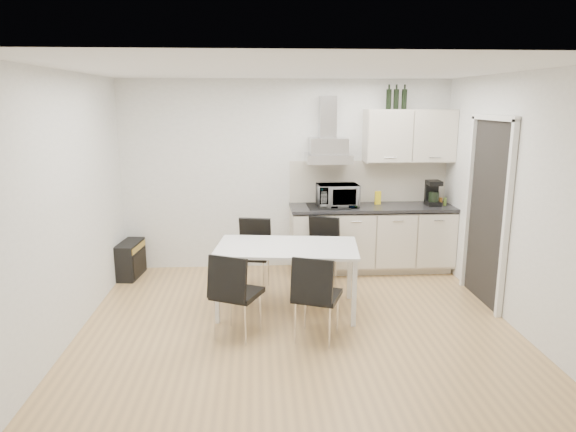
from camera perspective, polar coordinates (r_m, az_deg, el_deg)
name	(u,v)px	position (r m, az deg, el deg)	size (l,w,h in m)	color
ground	(297,324)	(5.55, 1.03, -11.91)	(4.50, 4.50, 0.00)	tan
wall_back	(286,176)	(7.12, -0.21, 4.52)	(4.50, 0.10, 2.60)	white
wall_front	(323,267)	(3.22, 3.95, -5.64)	(4.50, 0.10, 2.60)	white
wall_left	(69,207)	(5.45, -23.20, 0.96)	(0.10, 4.00, 2.60)	white
wall_right	(515,201)	(5.78, 23.92, 1.51)	(0.10, 4.00, 2.60)	white
ceiling	(298,70)	(5.06, 1.15, 15.96)	(4.50, 4.50, 0.00)	white
doorway	(486,213)	(6.29, 21.14, 0.26)	(0.08, 1.04, 2.10)	white
kitchenette	(374,212)	(7.11, 9.54, 0.49)	(2.22, 0.64, 2.52)	beige
dining_table	(287,252)	(5.67, -0.12, -4.04)	(1.63, 1.06, 0.75)	white
chair_far_left	(252,256)	(6.36, -3.99, -4.46)	(0.44, 0.50, 0.88)	black
chair_far_right	(319,254)	(6.44, 3.47, -4.22)	(0.44, 0.50, 0.88)	black
chair_near_left	(237,294)	(5.16, -5.66, -8.66)	(0.44, 0.50, 0.88)	black
chair_near_right	(317,297)	(5.08, 3.25, -8.94)	(0.44, 0.50, 0.88)	black
guitar_amp	(130,259)	(7.20, -17.10, -4.62)	(0.31, 0.59, 0.48)	black
floor_speaker	(237,258)	(7.27, -5.73, -4.66)	(0.18, 0.16, 0.30)	black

